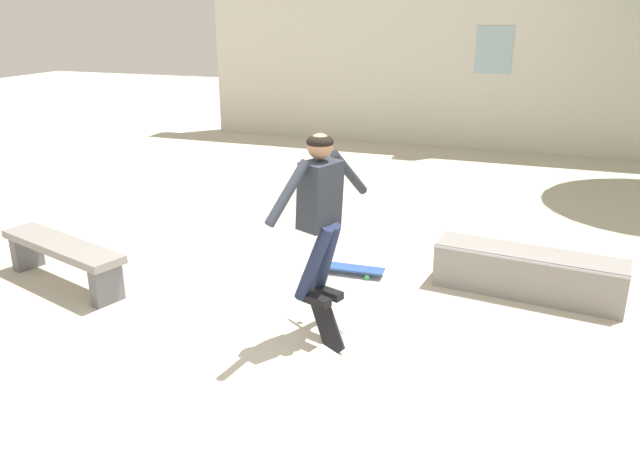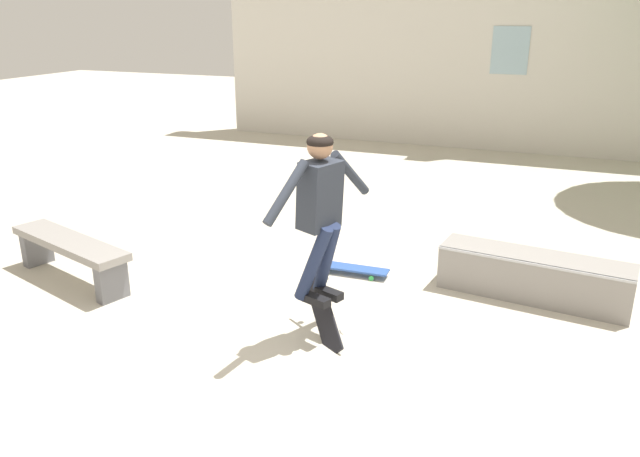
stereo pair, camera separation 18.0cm
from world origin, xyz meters
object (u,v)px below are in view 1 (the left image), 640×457
(skater, at_px, (320,204))
(skateboard_flipping, at_px, (322,310))
(skate_ledge, at_px, (528,273))
(skateboard_resting, at_px, (346,268))
(park_bench, at_px, (62,254))

(skater, relative_size, skateboard_flipping, 2.20)
(skate_ledge, bearing_deg, skateboard_resting, -169.33)
(park_bench, xyz_separation_m, skater, (2.91, -0.14, 0.89))
(skate_ledge, relative_size, skateboard_flipping, 2.84)
(park_bench, distance_m, skater, 3.04)
(skateboard_flipping, distance_m, skateboard_resting, 1.39)
(park_bench, xyz_separation_m, skate_ledge, (4.59, 1.39, -0.11))
(skate_ledge, relative_size, skater, 1.29)
(skater, xyz_separation_m, skateboard_flipping, (0.01, 0.04, -1.00))
(skate_ledge, bearing_deg, park_bench, -156.28)
(skater, distance_m, skateboard_flipping, 1.00)
(skate_ledge, relative_size, skateboard_resting, 2.25)
(skateboard_resting, bearing_deg, park_bench, 22.97)
(skater, relative_size, skateboard_resting, 1.75)
(skateboard_flipping, bearing_deg, skateboard_resting, 147.94)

